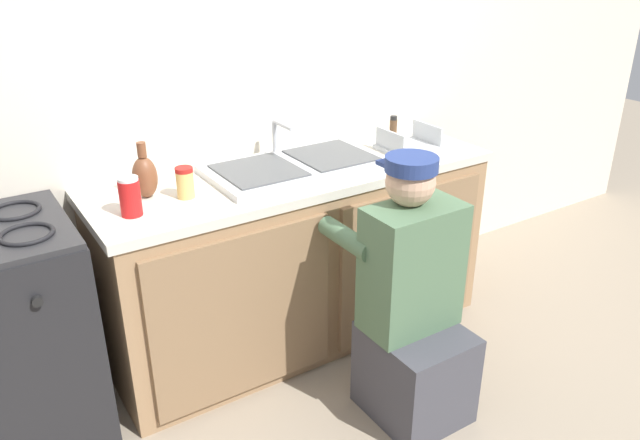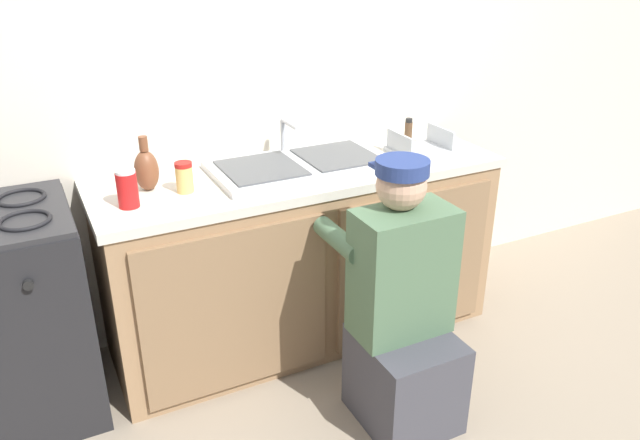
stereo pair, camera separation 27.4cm
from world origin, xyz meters
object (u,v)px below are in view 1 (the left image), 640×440
dish_rack_tray (409,144)px  condiment_jar (185,182)px  stove_range (7,338)px  vase_decorative (145,176)px  spice_bottle_pepper (393,126)px  plumber_person (412,314)px  sink_double_basin (296,165)px  soda_cup_red (130,197)px

dish_rack_tray → condiment_jar: 1.16m
stove_range → vase_decorative: size_ratio=3.96×
spice_bottle_pepper → condiment_jar: 1.26m
dish_rack_tray → condiment_jar: size_ratio=2.19×
spice_bottle_pepper → vase_decorative: 1.38m
condiment_jar → vase_decorative: bearing=145.5°
plumber_person → condiment_jar: 1.05m
sink_double_basin → stove_range: bearing=-179.9°
plumber_person → vase_decorative: bearing=135.5°
vase_decorative → soda_cup_red: 0.18m
vase_decorative → dish_rack_tray: size_ratio=0.82×
spice_bottle_pepper → dish_rack_tray: (-0.08, -0.22, -0.03)m
spice_bottle_pepper → dish_rack_tray: size_ratio=0.37×
soda_cup_red → stove_range: bearing=169.0°
sink_double_basin → condiment_jar: sink_double_basin is taller
condiment_jar → soda_cup_red: bearing=-167.0°
stove_range → plumber_person: bearing=-27.3°
soda_cup_red → dish_rack_tray: bearing=2.1°
sink_double_basin → soda_cup_red: size_ratio=5.26×
spice_bottle_pepper → dish_rack_tray: 0.24m
sink_double_basin → stove_range: (-1.29, -0.00, -0.44)m
dish_rack_tray → soda_cup_red: bearing=-177.9°
vase_decorative → condiment_jar: bearing=-34.5°
plumber_person → spice_bottle_pepper: (0.60, 0.89, 0.47)m
sink_double_basin → condiment_jar: size_ratio=6.25×
sink_double_basin → plumber_person: size_ratio=0.72×
vase_decorative → stove_range: bearing=-175.7°
spice_bottle_pepper → sink_double_basin: bearing=-166.2°
vase_decorative → condiment_jar: size_ratio=1.80×
sink_double_basin → dish_rack_tray: sink_double_basin is taller
plumber_person → stove_range: bearing=152.7°
vase_decorative → sink_double_basin: bearing=-3.8°
sink_double_basin → soda_cup_red: sink_double_basin is taller
stove_range → spice_bottle_pepper: 2.05m
soda_cup_red → sink_double_basin: bearing=7.4°
vase_decorative → soda_cup_red: bearing=-126.4°
stove_range → vase_decorative: 0.80m
sink_double_basin → stove_range: sink_double_basin is taller
spice_bottle_pepper → soda_cup_red: 1.51m
sink_double_basin → spice_bottle_pepper: size_ratio=7.62×
stove_range → dish_rack_tray: size_ratio=3.25×
sink_double_basin → condiment_jar: 0.55m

